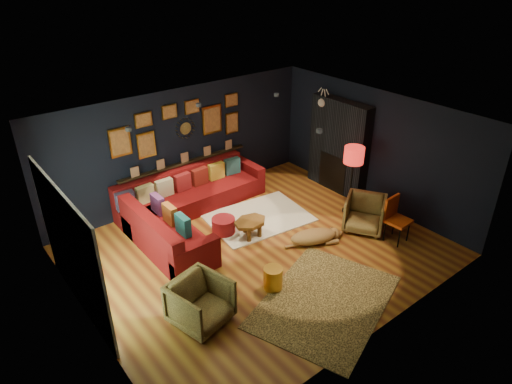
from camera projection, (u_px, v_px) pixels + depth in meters
floor at (259, 251)px, 8.84m from camera, size 6.50×6.50×0.00m
room_walls at (259, 177)px, 8.08m from camera, size 6.50×6.50×6.50m
sectional at (183, 209)px, 9.60m from camera, size 3.41×2.69×0.86m
ledge at (185, 163)px, 10.25m from camera, size 3.20×0.12×0.04m
gallery_wall at (180, 125)px, 9.85m from camera, size 3.15×0.04×1.02m
sunburst_mirror at (185, 128)px, 9.97m from camera, size 0.47×0.16×0.47m
fireplace at (338, 149)px, 10.67m from camera, size 0.31×1.60×2.20m
deer_head at (327, 101)px, 10.55m from camera, size 0.50×0.28×0.45m
sliding_door at (71, 250)px, 6.97m from camera, size 0.06×2.80×2.20m
ceiling_spots at (232, 113)px, 8.18m from camera, size 3.30×2.50×0.06m
shag_rug at (258, 218)px, 9.90m from camera, size 2.27×1.77×0.03m
leopard_rug at (325, 301)px, 7.57m from camera, size 3.00×2.57×0.01m
coffee_table at (250, 224)px, 9.12m from camera, size 0.75×0.58×0.36m
pouf at (224, 225)px, 9.31m from camera, size 0.48×0.48×0.31m
armchair_left at (200, 301)px, 6.97m from camera, size 0.97×0.93×0.83m
armchair_right at (365, 212)px, 9.35m from camera, size 1.03×1.05×0.80m
gold_stool at (273, 278)px, 7.77m from camera, size 0.33×0.33×0.41m
orange_chair at (395, 216)px, 8.94m from camera, size 0.47×0.47×0.93m
floor_lamp at (354, 158)px, 9.56m from camera, size 0.43×0.43×1.54m
dog at (314, 234)px, 8.96m from camera, size 1.42×1.07×0.40m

